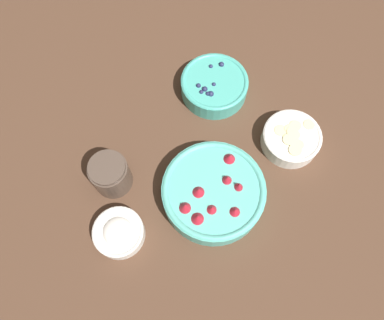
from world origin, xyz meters
The scene contains 6 objects.
ground_plane centered at (0.00, 0.00, 0.00)m, with size 4.00×4.00×0.00m, color #4C3323.
bowl_strawberries centered at (0.05, 0.01, 0.04)m, with size 0.25×0.25×0.08m.
bowl_blueberries centered at (-0.17, -0.21, 0.03)m, with size 0.18×0.18×0.06m.
bowl_bananas centered at (-0.21, 0.04, 0.03)m, with size 0.15×0.15×0.05m.
bowl_cream centered at (0.28, -0.07, 0.03)m, with size 0.12×0.12×0.05m.
jar_chocolate centered at (0.20, -0.19, 0.05)m, with size 0.10×0.10×0.10m.
Camera 1 is at (0.27, 0.18, 0.91)m, focal length 35.00 mm.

